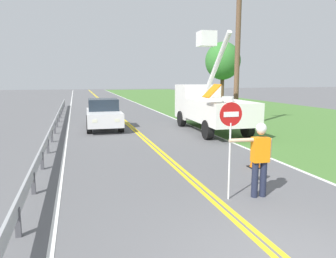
{
  "coord_description": "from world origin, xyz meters",
  "views": [
    {
      "loc": [
        -3.09,
        -3.71,
        2.89
      ],
      "look_at": [
        -0.18,
        6.43,
        1.2
      ],
      "focal_mm": 34.44,
      "sensor_mm": 36.0,
      "label": 1
    }
  ],
  "objects_px": {
    "traffic_cone_lead": "(255,157)",
    "roadside_tree_verge": "(223,61)",
    "oncoming_sedan_nearest": "(104,114)",
    "utility_pole_near": "(238,46)",
    "flagger_worker": "(260,155)",
    "utility_bucket_truck": "(209,105)",
    "stop_sign_paddle": "(230,129)"
  },
  "relations": [
    {
      "from": "traffic_cone_lead",
      "to": "roadside_tree_verge",
      "type": "distance_m",
      "value": 18.47
    },
    {
      "from": "oncoming_sedan_nearest",
      "to": "roadside_tree_verge",
      "type": "distance_m",
      "value": 13.48
    },
    {
      "from": "utility_pole_near",
      "to": "roadside_tree_verge",
      "type": "bearing_deg",
      "value": 69.03
    },
    {
      "from": "flagger_worker",
      "to": "utility_pole_near",
      "type": "relative_size",
      "value": 0.21
    },
    {
      "from": "utility_bucket_truck",
      "to": "roadside_tree_verge",
      "type": "xyz_separation_m",
      "value": [
        5.22,
        9.32,
        2.86
      ]
    },
    {
      "from": "utility_bucket_truck",
      "to": "oncoming_sedan_nearest",
      "type": "relative_size",
      "value": 1.65
    },
    {
      "from": "oncoming_sedan_nearest",
      "to": "utility_pole_near",
      "type": "xyz_separation_m",
      "value": [
        7.2,
        -1.94,
        3.79
      ]
    },
    {
      "from": "flagger_worker",
      "to": "utility_bucket_truck",
      "type": "relative_size",
      "value": 0.27
    },
    {
      "from": "stop_sign_paddle",
      "to": "roadside_tree_verge",
      "type": "distance_m",
      "value": 21.1
    },
    {
      "from": "utility_pole_near",
      "to": "roadside_tree_verge",
      "type": "relative_size",
      "value": 1.5
    },
    {
      "from": "stop_sign_paddle",
      "to": "flagger_worker",
      "type": "bearing_deg",
      "value": -4.4
    },
    {
      "from": "utility_bucket_truck",
      "to": "traffic_cone_lead",
      "type": "relative_size",
      "value": 9.82
    },
    {
      "from": "traffic_cone_lead",
      "to": "flagger_worker",
      "type": "bearing_deg",
      "value": -119.46
    },
    {
      "from": "traffic_cone_lead",
      "to": "roadside_tree_verge",
      "type": "bearing_deg",
      "value": 68.08
    },
    {
      "from": "stop_sign_paddle",
      "to": "traffic_cone_lead",
      "type": "xyz_separation_m",
      "value": [
        2.08,
        2.26,
        -1.37
      ]
    },
    {
      "from": "roadside_tree_verge",
      "to": "flagger_worker",
      "type": "bearing_deg",
      "value": -112.89
    },
    {
      "from": "oncoming_sedan_nearest",
      "to": "traffic_cone_lead",
      "type": "height_order",
      "value": "oncoming_sedan_nearest"
    },
    {
      "from": "flagger_worker",
      "to": "traffic_cone_lead",
      "type": "xyz_separation_m",
      "value": [
        1.31,
        2.32,
        -0.71
      ]
    },
    {
      "from": "utility_pole_near",
      "to": "utility_bucket_truck",
      "type": "bearing_deg",
      "value": -179.27
    },
    {
      "from": "flagger_worker",
      "to": "roadside_tree_verge",
      "type": "distance_m",
      "value": 20.94
    },
    {
      "from": "oncoming_sedan_nearest",
      "to": "utility_pole_near",
      "type": "bearing_deg",
      "value": -15.11
    },
    {
      "from": "traffic_cone_lead",
      "to": "roadside_tree_verge",
      "type": "xyz_separation_m",
      "value": [
        6.74,
        16.74,
        3.93
      ]
    },
    {
      "from": "stop_sign_paddle",
      "to": "roadside_tree_verge",
      "type": "xyz_separation_m",
      "value": [
        8.81,
        19.0,
        2.56
      ]
    },
    {
      "from": "stop_sign_paddle",
      "to": "utility_bucket_truck",
      "type": "bearing_deg",
      "value": 69.64
    },
    {
      "from": "traffic_cone_lead",
      "to": "roadside_tree_verge",
      "type": "relative_size",
      "value": 0.12
    },
    {
      "from": "utility_pole_near",
      "to": "roadside_tree_verge",
      "type": "distance_m",
      "value": 9.97
    },
    {
      "from": "utility_bucket_truck",
      "to": "roadside_tree_verge",
      "type": "distance_m",
      "value": 11.06
    },
    {
      "from": "traffic_cone_lead",
      "to": "oncoming_sedan_nearest",
      "type": "bearing_deg",
      "value": 113.24
    },
    {
      "from": "oncoming_sedan_nearest",
      "to": "roadside_tree_verge",
      "type": "relative_size",
      "value": 0.7
    },
    {
      "from": "flagger_worker",
      "to": "traffic_cone_lead",
      "type": "height_order",
      "value": "flagger_worker"
    },
    {
      "from": "stop_sign_paddle",
      "to": "oncoming_sedan_nearest",
      "type": "relative_size",
      "value": 0.56
    },
    {
      "from": "utility_bucket_truck",
      "to": "traffic_cone_lead",
      "type": "bearing_deg",
      "value": -101.54
    }
  ]
}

